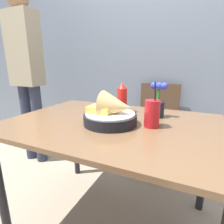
{
  "coord_description": "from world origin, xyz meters",
  "views": [
    {
      "loc": [
        0.4,
        -0.89,
        1.04
      ],
      "look_at": [
        0.0,
        -0.01,
        0.79
      ],
      "focal_mm": 28.0,
      "sensor_mm": 36.0,
      "label": 1
    }
  ],
  "objects": [
    {
      "name": "ground_plane",
      "position": [
        0.0,
        0.0,
        0.0
      ],
      "size": [
        12.0,
        12.0,
        0.0
      ],
      "primitive_type": "plane",
      "color": "gray"
    },
    {
      "name": "dining_table",
      "position": [
        0.0,
        0.0,
        0.63
      ],
      "size": [
        1.22,
        0.86,
        0.73
      ],
      "color": "brown",
      "rests_on": "ground_plane"
    },
    {
      "name": "person_standing",
      "position": [
        -1.14,
        0.41,
        1.01
      ],
      "size": [
        0.32,
        0.19,
        1.73
      ],
      "color": "#2D3347",
      "rests_on": "ground_plane"
    },
    {
      "name": "flower_vase",
      "position": [
        0.22,
        0.2,
        0.82
      ],
      "size": [
        0.1,
        0.08,
        0.22
      ],
      "color": "black",
      "rests_on": "dining_table"
    },
    {
      "name": "wall_window",
      "position": [
        0.0,
        1.07,
        1.3
      ],
      "size": [
        7.0,
        0.06,
        2.6
      ],
      "color": "slate",
      "rests_on": "ground_plane"
    },
    {
      "name": "food_basket",
      "position": [
        0.02,
        -0.05,
        0.79
      ],
      "size": [
        0.3,
        0.3,
        0.19
      ],
      "color": "black",
      "rests_on": "dining_table"
    },
    {
      "name": "drink_cup",
      "position": [
        0.23,
        0.0,
        0.79
      ],
      "size": [
        0.08,
        0.08,
        0.24
      ],
      "color": "red",
      "rests_on": "dining_table"
    },
    {
      "name": "ketchup_bottle",
      "position": [
        -0.02,
        0.22,
        0.82
      ],
      "size": [
        0.07,
        0.07,
        0.2
      ],
      "color": "red",
      "rests_on": "dining_table"
    },
    {
      "name": "chair_far_window",
      "position": [
        0.11,
        0.87,
        0.51
      ],
      "size": [
        0.4,
        0.4,
        0.86
      ],
      "color": "#473323",
      "rests_on": "ground_plane"
    }
  ]
}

